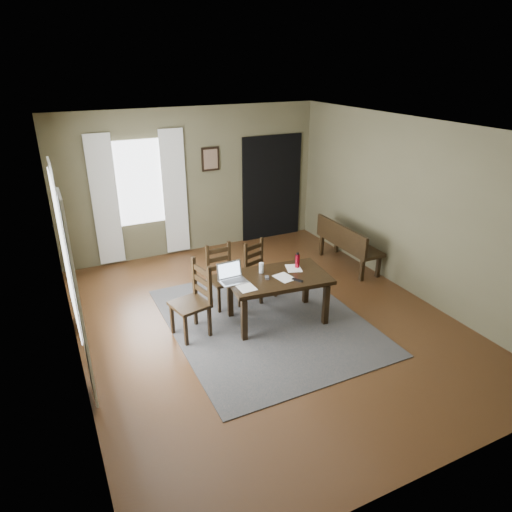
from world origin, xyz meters
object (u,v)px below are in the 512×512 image
laptop (231,276)px  chair_end (193,301)px  water_bottle (297,261)px  chair_back_left (223,277)px  chair_back_right (259,271)px  dining_table (278,281)px  bench (346,241)px

laptop → chair_end: bearing=176.1°
laptop → water_bottle: size_ratio=1.60×
chair_back_left → chair_back_right: bearing=-3.8°
chair_back_left → chair_back_right: 0.61m
water_bottle → dining_table: bearing=-161.9°
chair_back_left → bench: bearing=4.6°
water_bottle → laptop: bearing=178.4°
chair_back_right → bench: (1.89, 0.33, 0.04)m
dining_table → laptop: bearing=172.4°
laptop → water_bottle: (1.02, -0.03, 0.04)m
dining_table → chair_back_left: (-0.52, 0.77, -0.16)m
chair_back_right → water_bottle: 0.79m
chair_end → water_bottle: size_ratio=4.53×
chair_end → laptop: (0.55, -0.02, 0.26)m
bench → laptop: (-2.61, -0.94, 0.29)m
dining_table → bench: (1.98, 1.10, -0.14)m
chair_back_right → laptop: bearing=-157.4°
chair_end → water_bottle: 1.59m
chair_end → bench: bearing=93.9°
chair_end → bench: 3.29m
chair_end → water_bottle: (1.56, -0.05, 0.30)m
chair_back_left → laptop: (-0.11, -0.62, 0.30)m
dining_table → water_bottle: size_ratio=6.47×
chair_back_left → chair_end: bearing=-140.8°
chair_back_right → bench: chair_back_right is taller
bench → dining_table: bearing=118.9°
bench → laptop: bearing=109.8°
chair_back_right → chair_back_left: bearing=161.5°
laptop → chair_back_left: bearing=78.0°
dining_table → chair_end: bearing=177.7°
dining_table → chair_back_left: bearing=130.0°
laptop → water_bottle: bearing=-3.2°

